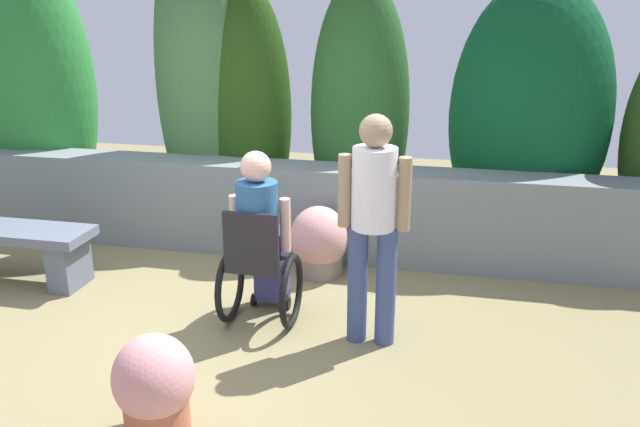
{
  "coord_description": "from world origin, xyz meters",
  "views": [
    {
      "loc": [
        1.76,
        -3.87,
        2.31
      ],
      "look_at": [
        0.83,
        0.43,
        0.85
      ],
      "focal_mm": 35.83,
      "sensor_mm": 36.0,
      "label": 1
    }
  ],
  "objects_px": {
    "person_standing_companion": "(373,216)",
    "flower_pot_terracotta_by_wall": "(155,387)",
    "person_in_wheelchair": "(261,244)",
    "flower_pot_small_foreground": "(319,243)"
  },
  "relations": [
    {
      "from": "person_standing_companion",
      "to": "flower_pot_terracotta_by_wall",
      "type": "distance_m",
      "value": 1.77
    },
    {
      "from": "person_in_wheelchair",
      "to": "person_standing_companion",
      "type": "relative_size",
      "value": 0.81
    },
    {
      "from": "flower_pot_terracotta_by_wall",
      "to": "person_in_wheelchair",
      "type": "bearing_deg",
      "value": 83.32
    },
    {
      "from": "person_standing_companion",
      "to": "flower_pot_small_foreground",
      "type": "xyz_separation_m",
      "value": [
        -0.61,
        1.09,
        -0.65
      ]
    },
    {
      "from": "person_in_wheelchair",
      "to": "flower_pot_small_foreground",
      "type": "xyz_separation_m",
      "value": [
        0.23,
        0.95,
        -0.33
      ]
    },
    {
      "from": "person_standing_companion",
      "to": "flower_pot_terracotta_by_wall",
      "type": "height_order",
      "value": "person_standing_companion"
    },
    {
      "from": "person_in_wheelchair",
      "to": "flower_pot_small_foreground",
      "type": "height_order",
      "value": "person_in_wheelchair"
    },
    {
      "from": "person_standing_companion",
      "to": "flower_pot_small_foreground",
      "type": "distance_m",
      "value": 1.41
    },
    {
      "from": "person_standing_companion",
      "to": "flower_pot_terracotta_by_wall",
      "type": "xyz_separation_m",
      "value": [
        -1.01,
        -1.3,
        -0.63
      ]
    },
    {
      "from": "flower_pot_small_foreground",
      "to": "flower_pot_terracotta_by_wall",
      "type": "bearing_deg",
      "value": -99.53
    }
  ]
}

